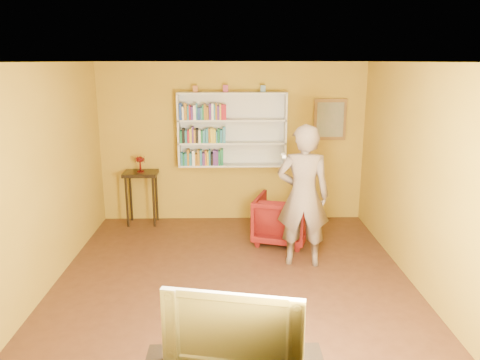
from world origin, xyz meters
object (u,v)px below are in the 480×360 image
bookshelf (232,129)px  console_table (141,181)px  television (234,324)px  person (303,196)px  armchair (282,219)px  ruby_lustre (140,161)px

bookshelf → console_table: bearing=-174.1°
bookshelf → television: bookshelf is taller
bookshelf → person: 2.16m
armchair → person: bearing=120.9°
console_table → armchair: bearing=-21.2°
console_table → television: size_ratio=0.86×
console_table → person: 3.00m
ruby_lustre → television: (1.53, -4.50, -0.30)m
ruby_lustre → bookshelf: bearing=5.9°
bookshelf → console_table: size_ratio=1.98×
person → television: person is taller
ruby_lustre → console_table: bearing=-63.4°
console_table → armchair: size_ratio=1.13×
ruby_lustre → person: (2.47, -1.68, -0.13)m
console_table → ruby_lustre: size_ratio=3.49×
ruby_lustre → television: size_ratio=0.25×
ruby_lustre → armchair: (2.29, -0.89, -0.73)m
ruby_lustre → television: 4.76m
armchair → television: 3.72m
console_table → television: bearing=-71.2°
armchair → person: 1.01m
ruby_lustre → person: size_ratio=0.14×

